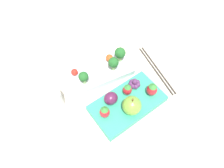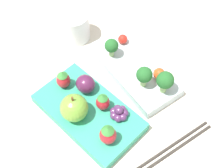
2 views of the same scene
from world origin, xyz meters
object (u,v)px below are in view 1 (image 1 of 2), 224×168
(cherry_tomato_0, at_px, (74,72))
(strawberry_2, at_px, (105,112))
(broccoli_floret_2, at_px, (84,77))
(cherry_tomato_1, at_px, (109,58))
(strawberry_0, at_px, (127,90))
(broccoli_floret_1, at_px, (113,63))
(strawberry_1, at_px, (152,89))
(broccoli_floret_0, at_px, (120,53))
(drinking_cup, at_px, (51,101))
(bento_box_fruit, at_px, (127,103))
(grape_cluster, at_px, (135,84))
(chopsticks_pair, at_px, (157,69))
(bento_box_savoury, at_px, (98,73))
(apple, at_px, (132,105))
(plum, at_px, (111,98))

(cherry_tomato_0, height_order, strawberry_2, strawberry_2)
(broccoli_floret_2, relative_size, cherry_tomato_1, 1.86)
(strawberry_0, bearing_deg, broccoli_floret_1, 82.80)
(strawberry_1, bearing_deg, broccoli_floret_0, 93.99)
(strawberry_1, height_order, drinking_cup, strawberry_1)
(bento_box_fruit, distance_m, strawberry_1, 0.08)
(grape_cluster, distance_m, chopsticks_pair, 0.11)
(bento_box_savoury, distance_m, strawberry_2, 0.15)
(bento_box_savoury, bearing_deg, broccoli_floret_2, -164.33)
(bento_box_fruit, distance_m, strawberry_0, 0.04)
(apple, distance_m, chopsticks_pair, 0.19)
(bento_box_fruit, height_order, drinking_cup, drinking_cup)
(strawberry_2, bearing_deg, broccoli_floret_2, 89.40)
(bento_box_fruit, xyz_separation_m, cherry_tomato_0, (-0.09, 0.17, 0.02))
(bento_box_fruit, relative_size, broccoli_floret_0, 4.14)
(cherry_tomato_0, xyz_separation_m, apple, (0.08, -0.19, 0.02))
(cherry_tomato_1, height_order, strawberry_0, strawberry_0)
(cherry_tomato_0, xyz_separation_m, drinking_cup, (-0.10, -0.06, 0.00))
(broccoli_floret_1, xyz_separation_m, chopsticks_pair, (0.13, -0.06, -0.05))
(strawberry_2, bearing_deg, broccoli_floret_0, 45.72)
(cherry_tomato_0, relative_size, apple, 0.35)
(apple, xyz_separation_m, drinking_cup, (-0.18, 0.13, -0.01))
(bento_box_fruit, bearing_deg, broccoli_floret_0, 65.98)
(cherry_tomato_1, relative_size, apple, 0.39)
(broccoli_floret_2, distance_m, strawberry_2, 0.13)
(cherry_tomato_1, bearing_deg, grape_cluster, -83.20)
(broccoli_floret_0, height_order, cherry_tomato_1, broccoli_floret_0)
(broccoli_floret_0, bearing_deg, strawberry_0, -112.77)
(chopsticks_pair, bearing_deg, cherry_tomato_0, 156.15)
(bento_box_savoury, height_order, strawberry_1, strawberry_1)
(strawberry_0, relative_size, plum, 1.02)
(grape_cluster, bearing_deg, strawberry_0, -161.59)
(broccoli_floret_0, distance_m, apple, 0.18)
(chopsticks_pair, bearing_deg, broccoli_floret_2, 164.42)
(drinking_cup, bearing_deg, apple, -36.44)
(broccoli_floret_0, height_order, cherry_tomato_0, broccoli_floret_0)
(broccoli_floret_1, distance_m, drinking_cup, 0.22)
(cherry_tomato_0, xyz_separation_m, cherry_tomato_1, (0.12, -0.01, 0.00))
(apple, distance_m, strawberry_1, 0.08)
(strawberry_2, distance_m, grape_cluster, 0.13)
(drinking_cup, bearing_deg, broccoli_floret_1, 3.41)
(cherry_tomato_1, height_order, plum, plum)
(strawberry_2, bearing_deg, cherry_tomato_0, 93.63)
(broccoli_floret_2, bearing_deg, cherry_tomato_0, 105.58)
(cherry_tomato_0, distance_m, grape_cluster, 0.19)
(strawberry_1, relative_size, strawberry_2, 1.09)
(broccoli_floret_2, distance_m, cherry_tomato_1, 0.12)
(strawberry_2, bearing_deg, drinking_cup, 135.45)
(broccoli_floret_1, xyz_separation_m, cherry_tomato_0, (-0.11, 0.05, -0.02))
(broccoli_floret_2, height_order, cherry_tomato_0, broccoli_floret_2)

